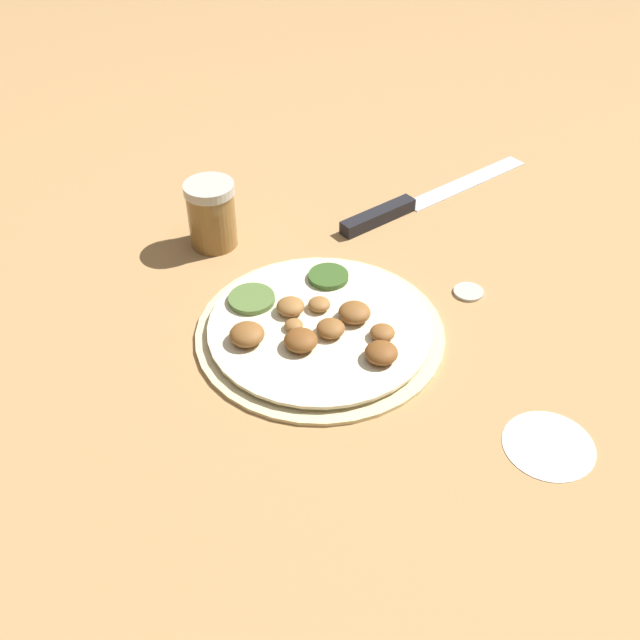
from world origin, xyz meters
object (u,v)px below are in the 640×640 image
object	(u,v)px
knife	(404,206)
loose_cap	(469,291)
pizza	(319,328)
spice_jar	(212,214)

from	to	relation	value
knife	loose_cap	bearing A→B (deg)	-108.75
pizza	knife	bearing A→B (deg)	-128.47
spice_jar	loose_cap	xyz separation A→B (m)	(-0.28, 0.18, -0.04)
knife	loose_cap	distance (m)	0.19
spice_jar	pizza	bearing A→B (deg)	113.38
knife	loose_cap	xyz separation A→B (m)	(-0.02, 0.19, -0.00)
spice_jar	loose_cap	bearing A→B (deg)	147.62
knife	loose_cap	size ratio (longest dim) A/B	9.08
loose_cap	knife	bearing A→B (deg)	-85.34
pizza	knife	world-z (taller)	pizza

